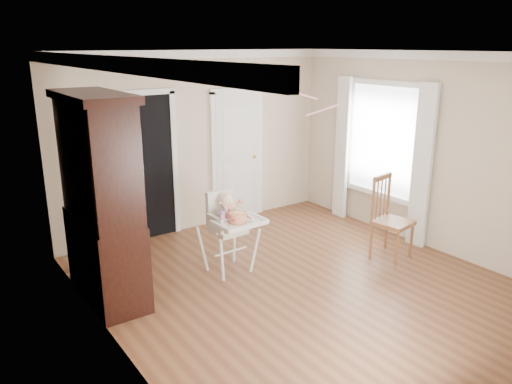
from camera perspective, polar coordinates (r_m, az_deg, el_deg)
floor at (r=6.14m, az=5.18°, el=-10.46°), size 5.00×5.00×0.00m
ceiling at (r=5.47m, az=5.93°, el=15.60°), size 5.00×5.00×0.00m
wall_back at (r=7.68m, az=-6.68°, el=5.71°), size 4.50×0.00×4.50m
wall_left at (r=4.58m, az=-16.47°, el=-2.38°), size 0.00×5.00×5.00m
wall_right at (r=7.29m, az=19.18°, el=4.31°), size 0.00×5.00×5.00m
crown_molding at (r=5.47m, az=5.91°, el=14.98°), size 4.50×5.00×0.12m
doorway at (r=7.34m, az=-12.73°, el=2.98°), size 1.06×0.05×2.22m
closet_door at (r=8.08m, az=-2.14°, el=3.99°), size 0.96×0.09×2.13m
window_right at (r=7.73m, az=14.06°, el=4.92°), size 0.13×1.84×2.30m
high_chair at (r=6.20m, az=-3.18°, el=-3.55°), size 0.63×0.77×1.06m
baby at (r=6.18m, az=-3.33°, el=-2.27°), size 0.30×0.22×0.44m
cake at (r=5.96m, az=-2.09°, el=-2.92°), size 0.27×0.27×0.12m
sippy_cup at (r=5.95m, az=-3.90°, el=-2.84°), size 0.07×0.07×0.18m
china_cabinet at (r=5.66m, az=-17.21°, el=-0.91°), size 0.61×1.37×2.31m
dining_chair at (r=6.94m, az=15.12°, el=-3.09°), size 0.52×0.52×1.11m
streamer at (r=6.16m, az=4.72°, el=11.20°), size 0.35×0.38×0.15m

